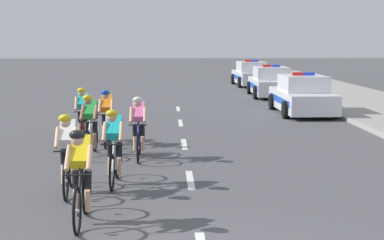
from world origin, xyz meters
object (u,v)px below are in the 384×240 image
object	(u,v)px
cyclist_fourth	(138,127)
cyclist_fifth	(90,124)
cyclist_third	(114,146)
cyclist_seventh	(107,116)
cyclist_sixth	(83,113)
cyclist_second	(68,152)
cyclist_lead	(81,175)
police_car_third	(251,75)
police_car_nearest	(302,96)
police_car_second	(271,83)

from	to	relation	value
cyclist_fourth	cyclist_fifth	bearing A→B (deg)	157.70
cyclist_third	cyclist_seventh	distance (m)	4.30
cyclist_sixth	cyclist_second	bearing A→B (deg)	-84.61
cyclist_second	cyclist_fifth	size ratio (longest dim) A/B	1.00
cyclist_lead	cyclist_second	bearing A→B (deg)	105.70
cyclist_lead	cyclist_fifth	size ratio (longest dim) A/B	1.00
cyclist_second	cyclist_fourth	world-z (taller)	same
cyclist_sixth	police_car_third	size ratio (longest dim) A/B	0.39
cyclist_second	cyclist_seventh	xyz separation A→B (m)	(0.21, 4.89, 0.00)
cyclist_fourth	police_car_nearest	distance (m)	10.05
police_car_second	cyclist_seventh	bearing A→B (deg)	-117.56
cyclist_lead	cyclist_second	world-z (taller)	same
cyclist_third	cyclist_fourth	world-z (taller)	same
cyclist_sixth	police_car_nearest	distance (m)	9.43
cyclist_sixth	police_car_third	bearing A→B (deg)	68.39
cyclist_lead	police_car_nearest	bearing A→B (deg)	63.44
cyclist_third	cyclist_sixth	distance (m)	5.09
cyclist_lead	cyclist_third	distance (m)	2.43
police_car_nearest	cyclist_fifth	bearing A→B (deg)	-132.55
cyclist_second	cyclist_seventh	world-z (taller)	same
cyclist_fifth	cyclist_seventh	size ratio (longest dim) A/B	1.00
cyclist_fourth	police_car_third	size ratio (longest dim) A/B	0.39
cyclist_lead	cyclist_fifth	world-z (taller)	same
cyclist_lead	police_car_third	bearing A→B (deg)	76.12
cyclist_lead	police_car_second	size ratio (longest dim) A/B	0.39
cyclist_fifth	police_car_second	distance (m)	16.00
cyclist_fourth	police_car_second	distance (m)	15.96
cyclist_seventh	cyclist_third	bearing A→B (deg)	-82.27
cyclist_fifth	cyclist_seventh	bearing A→B (deg)	79.17
cyclist_third	cyclist_sixth	bearing A→B (deg)	104.94
cyclist_sixth	cyclist_seventh	world-z (taller)	same
cyclist_second	cyclist_third	world-z (taller)	same
cyclist_fifth	cyclist_second	bearing A→B (deg)	-89.22
cyclist_third	police_car_nearest	size ratio (longest dim) A/B	0.39
cyclist_second	cyclist_seventh	distance (m)	4.90
cyclist_second	police_car_third	xyz separation A→B (m)	(7.00, 24.54, -0.11)
cyclist_lead	cyclist_third	xyz separation A→B (m)	(0.29, 2.41, 0.00)
cyclist_fourth	police_car_nearest	xyz separation A→B (m)	(5.86, 8.17, -0.11)
cyclist_second	police_car_second	bearing A→B (deg)	68.65
cyclist_second	police_car_second	xyz separation A→B (m)	(7.00, 17.90, -0.11)
cyclist_seventh	cyclist_fourth	bearing A→B (deg)	-63.01
cyclist_fifth	police_car_second	size ratio (longest dim) A/B	0.39
cyclist_lead	cyclist_fifth	xyz separation A→B (m)	(-0.55, 5.33, 0.00)
cyclist_seventh	police_car_second	bearing A→B (deg)	62.44
cyclist_fifth	cyclist_sixth	xyz separation A→B (m)	(-0.48, 2.00, 0.00)
cyclist_lead	cyclist_sixth	distance (m)	7.40
cyclist_sixth	police_car_second	world-z (taller)	police_car_second
police_car_second	cyclist_fifth	bearing A→B (deg)	-116.14
cyclist_fifth	police_car_third	bearing A→B (deg)	71.44
cyclist_fifth	police_car_second	bearing A→B (deg)	63.86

